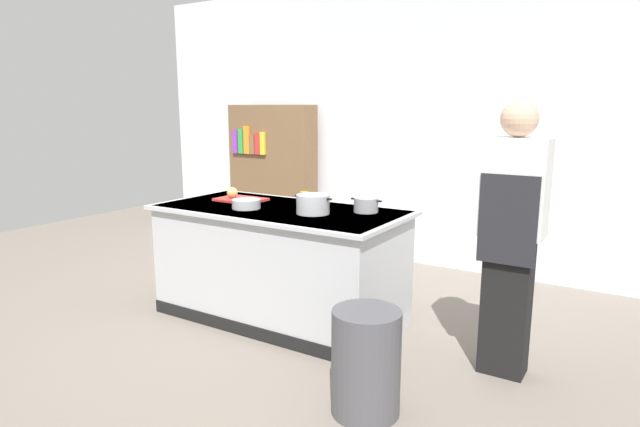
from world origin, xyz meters
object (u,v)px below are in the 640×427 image
object	(u,v)px
mixing_bowl	(246,204)
bookshelf	(273,177)
onion	(232,193)
sauce_pan	(366,205)
trash_bin	(366,362)
stock_pot	(313,204)
juice_cup	(304,198)
person_chef	(511,234)

from	to	relation	value
mixing_bowl	bookshelf	world-z (taller)	bookshelf
onion	sauce_pan	bearing A→B (deg)	6.83
trash_bin	sauce_pan	bearing A→B (deg)	117.77
stock_pot	mixing_bowl	size ratio (longest dim) A/B	1.41
mixing_bowl	bookshelf	xyz separation A→B (m)	(-1.21, 1.94, -0.08)
onion	trash_bin	xyz separation A→B (m)	(1.77, -0.95, -0.67)
bookshelf	stock_pot	bearing A→B (deg)	-46.21
mixing_bowl	trash_bin	size ratio (longest dim) A/B	0.37
sauce_pan	juice_cup	world-z (taller)	sauce_pan
juice_cup	person_chef	size ratio (longest dim) A/B	0.06
onion	bookshelf	xyz separation A→B (m)	(-0.88, 1.72, -0.11)
juice_cup	bookshelf	distance (m)	2.13
juice_cup	onion	bearing A→B (deg)	-162.37
mixing_bowl	person_chef	world-z (taller)	person_chef
onion	trash_bin	size ratio (longest dim) A/B	0.15
sauce_pan	bookshelf	size ratio (longest dim) A/B	0.15
stock_pot	bookshelf	distance (m)	2.55
sauce_pan	mixing_bowl	xyz separation A→B (m)	(-0.86, -0.36, -0.02)
onion	stock_pot	world-z (taller)	stock_pot
stock_pot	mixing_bowl	distance (m)	0.56
mixing_bowl	trash_bin	bearing A→B (deg)	-26.95
onion	sauce_pan	xyz separation A→B (m)	(1.19, 0.14, -0.01)
sauce_pan	person_chef	bearing A→B (deg)	-10.64
juice_cup	trash_bin	distance (m)	1.76
juice_cup	bookshelf	size ratio (longest dim) A/B	0.06
sauce_pan	person_chef	size ratio (longest dim) A/B	0.15
bookshelf	mixing_bowl	bearing A→B (deg)	-58.05
stock_pot	trash_bin	xyz separation A→B (m)	(0.88, -0.83, -0.67)
onion	person_chef	size ratio (longest dim) A/B	0.05
person_chef	bookshelf	bearing A→B (deg)	41.19
sauce_pan	person_chef	world-z (taller)	person_chef
onion	stock_pot	bearing A→B (deg)	-7.62
mixing_bowl	juice_cup	world-z (taller)	juice_cup
sauce_pan	mixing_bowl	bearing A→B (deg)	-157.00
trash_bin	person_chef	size ratio (longest dim) A/B	0.35
person_chef	onion	bearing A→B (deg)	68.92
stock_pot	trash_bin	size ratio (longest dim) A/B	0.52
stock_pot	mixing_bowl	xyz separation A→B (m)	(-0.55, -0.10, -0.04)
bookshelf	onion	bearing A→B (deg)	-63.01
onion	sauce_pan	world-z (taller)	onion
sauce_pan	juice_cup	distance (m)	0.59
sauce_pan	bookshelf	bearing A→B (deg)	142.67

